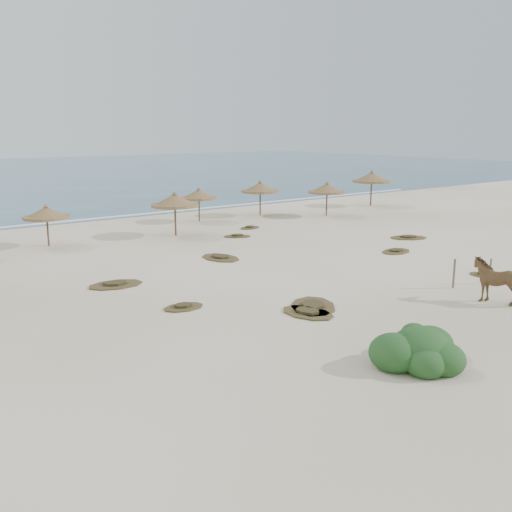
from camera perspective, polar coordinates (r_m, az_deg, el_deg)
The scene contains 22 objects.
ground at distance 23.04m, azimuth 9.33°, elevation -4.20°, with size 160.00×160.00×0.00m, color #F6E5CA.
foam_line at distance 44.66m, azimuth -15.49°, elevation 3.64°, with size 70.00×0.60×0.01m, color white.
palapa_2 at distance 34.59m, azimuth -20.23°, elevation 4.02°, with size 2.67×2.67×2.45m.
palapa_3 at distance 36.13m, azimuth -8.12°, elevation 5.46°, with size 3.97×3.97×2.82m.
palapa_4 at distance 41.61m, azimuth -5.74°, elevation 6.11°, with size 2.91×2.91×2.51m.
palapa_5 at distance 44.42m, azimuth 0.42°, elevation 6.82°, with size 3.90×3.90×2.75m.
palapa_6 at distance 44.54m, azimuth 7.12°, elevation 6.68°, with size 3.16×3.16×2.69m.
palapa_7 at distance 51.16m, azimuth 11.50°, elevation 7.66°, with size 4.04×4.04×3.13m.
horse at distance 23.96m, azimuth 23.17°, elevation -2.28°, with size 0.93×2.04×1.72m, color olive.
fence_post_near at distance 25.46m, azimuth 19.19°, elevation -1.66°, with size 0.09×0.09×1.26m, color #695F4F.
fence_post_far at distance 26.66m, azimuth 22.36°, elevation -1.43°, with size 0.08×0.08×1.13m, color #695F4F.
bush at distance 17.06m, azimuth 16.02°, elevation -9.08°, with size 2.90×2.55×1.30m.
scrub_1 at distance 25.29m, azimuth -13.88°, elevation -2.76°, with size 2.53×1.81×0.16m.
scrub_2 at distance 21.68m, azimuth -7.27°, elevation -5.06°, with size 1.63×1.11×0.16m.
scrub_3 at distance 29.72m, azimuth -3.57°, elevation -0.14°, with size 1.75×2.52×0.16m.
scrub_4 at distance 32.15m, azimuth 13.84°, elevation 0.48°, with size 2.15×1.59×0.16m.
scrub_5 at distance 36.43m, azimuth 14.99°, elevation 1.81°, with size 2.74×2.39×0.16m.
scrub_7 at distance 35.67m, azimuth -1.87°, elevation 2.01°, with size 1.99×1.82×0.16m.
scrub_9 at distance 21.68m, azimuth 5.72°, elevation -5.02°, with size 2.98×3.08×0.16m.
scrub_10 at distance 38.75m, azimuth -0.61°, elevation 2.87°, with size 1.75×1.31×0.16m.
scrub_11 at distance 20.95m, azimuth 5.17°, elevation -5.64°, with size 1.71×2.33×0.16m.
scrub_12 at distance 28.16m, azimuth 21.83°, elevation -1.76°, with size 0.95×1.40×0.16m.
Camera 1 is at (-16.05, -15.16, 6.57)m, focal length 40.00 mm.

